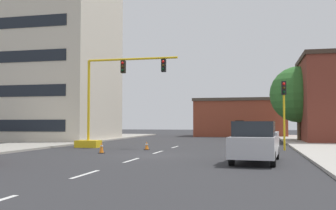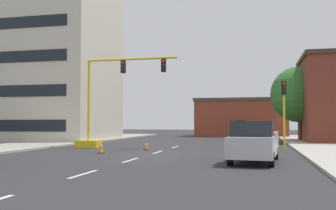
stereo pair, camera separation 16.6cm
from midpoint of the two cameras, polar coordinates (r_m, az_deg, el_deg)
ground_plane at (r=23.03m, az=-2.91°, el=-7.38°), size 160.00×160.00×0.00m
sidewalk_left at (r=35.17m, az=-18.09°, el=-5.47°), size 6.00×56.00×0.14m
sidewalk_right at (r=30.62m, az=23.57°, el=-5.84°), size 6.00×56.00×0.14m
lane_stripe_seg_1 at (r=15.09m, az=-11.99°, el=-9.87°), size 0.16×2.40×0.01m
lane_stripe_seg_2 at (r=20.18m, az=-5.29°, el=-8.05°), size 0.16×2.40×0.01m
lane_stripe_seg_3 at (r=25.43m, az=-1.35°, el=-6.92°), size 0.16×2.40×0.01m
lane_stripe_seg_4 at (r=30.78m, az=1.22°, el=-6.16°), size 0.16×2.40×0.01m
building_tall_left at (r=45.92m, az=-18.25°, el=9.74°), size 15.97×11.84×23.21m
building_brick_center at (r=55.08m, az=10.79°, el=-1.81°), size 12.50×7.33×5.19m
traffic_signal_gantry at (r=30.42m, az=-9.75°, el=-2.07°), size 7.95×1.20×6.83m
traffic_light_pole_right at (r=28.17m, az=16.77°, el=0.79°), size 0.32×0.47×4.80m
tree_right_far at (r=41.76m, az=18.76°, el=1.48°), size 5.72×5.72×7.65m
pickup_truck_silver at (r=19.39m, az=12.79°, el=-5.34°), size 2.48×5.56×1.99m
traffic_cone_roadside_a at (r=27.58m, az=-2.99°, el=-5.97°), size 0.36×0.36×0.60m
traffic_cone_roadside_b at (r=24.88m, az=-9.58°, el=-6.16°), size 0.36×0.36×0.73m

